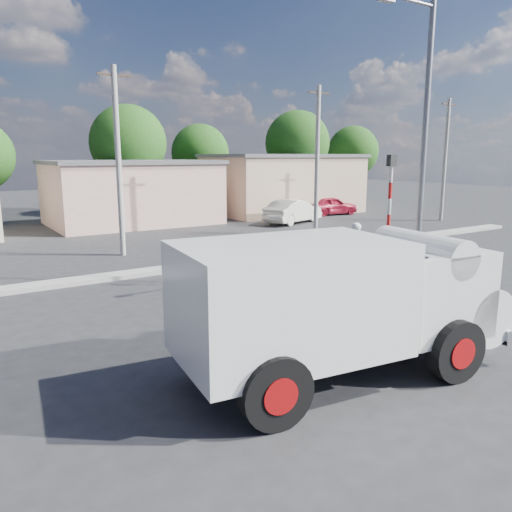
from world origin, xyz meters
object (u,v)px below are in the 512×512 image
car_cream (293,211)px  streetlight (421,135)px  bicycle (356,269)px  traffic_pole (389,212)px  truck (347,300)px  cyclist (356,258)px  car_red (331,205)px

car_cream → streetlight: 17.19m
bicycle → traffic_pole: traffic_pole is taller
bicycle → traffic_pole: size_ratio=0.46×
truck → car_cream: truck is taller
cyclist → car_cream: cyclist is taller
car_cream → truck: bearing=126.3°
truck → streetlight: 8.12m
truck → car_cream: 23.03m
car_red → traffic_pole: 21.47m
streetlight → bicycle: bearing=125.8°
bicycle → streetlight: (1.09, -1.51, 4.44)m
bicycle → cyclist: size_ratio=1.10×
truck → cyclist: truck is taller
bicycle → cyclist: cyclist is taller
car_cream → car_red: size_ratio=1.15×
cyclist → car_cream: (7.79, 13.76, -0.14)m
cyclist → traffic_pole: (0.15, -1.21, 1.69)m
cyclist → car_cream: size_ratio=0.39×
car_red → traffic_pole: size_ratio=0.93×
cyclist → car_red: (12.95, 15.92, -0.22)m
truck → cyclist: size_ratio=3.87×
truck → streetlight: streetlight is taller
traffic_pole → bicycle: bearing=97.3°
truck → streetlight: size_ratio=0.78×
truck → bicycle: 7.48m
bicycle → car_cream: size_ratio=0.43×
traffic_pole → car_cream: bearing=63.0°
truck → bicycle: truck is taller
bicycle → car_cream: bearing=-13.9°
cyclist → car_red: size_ratio=0.45×
traffic_pole → streetlight: bearing=-17.7°
car_cream → car_red: bearing=-86.3°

